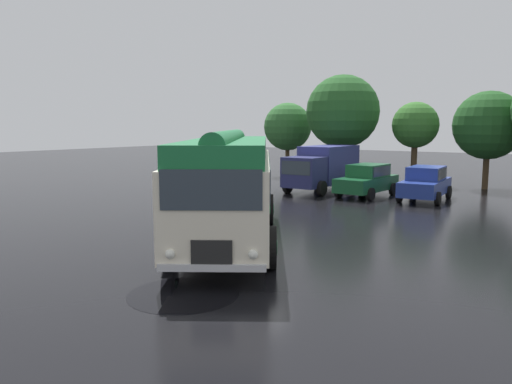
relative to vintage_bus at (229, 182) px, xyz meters
name	(u,v)px	position (x,y,z in m)	size (l,w,h in m)	color
ground_plane	(241,244)	(0.61, -0.20, -1.89)	(120.00, 120.00, 0.00)	black
vintage_bus	(229,182)	(0.00, 0.00, 0.00)	(7.62, 9.75, 3.49)	silver
car_near_left	(367,180)	(-0.37, 12.11, -1.05)	(2.18, 4.31, 1.66)	#144C28
car_mid_left	(425,183)	(2.55, 12.37, -1.05)	(2.16, 4.30, 1.66)	navy
box_van	(323,166)	(-3.35, 12.97, -0.53)	(2.34, 5.78, 2.50)	navy
tree_far_left	(286,126)	(-9.34, 18.78, 1.75)	(3.42, 3.42, 5.29)	#4C3823
tree_left_of_centre	(343,112)	(-4.37, 17.53, 2.61)	(4.69, 4.69, 6.90)	#4C3823
tree_centre	(414,124)	(-0.13, 18.84, 1.86)	(2.83, 2.90, 5.10)	#4C3823
tree_right_of_centre	(490,126)	(4.16, 18.82, 1.71)	(3.90, 3.90, 5.62)	#4C3823
puddle_patch	(184,294)	(2.33, -4.60, -1.89)	(2.43, 2.43, 0.01)	black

